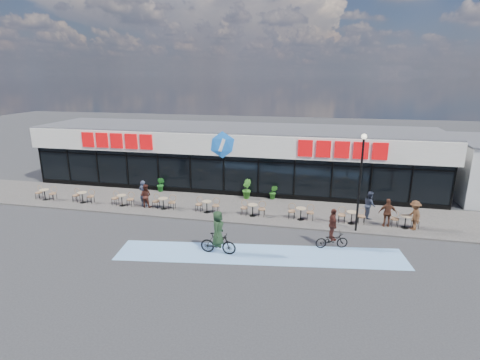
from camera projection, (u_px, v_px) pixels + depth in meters
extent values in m
plane|color=#28282B|center=(192.00, 235.00, 20.52)|extent=(120.00, 120.00, 0.00)
cube|color=#5C5551|center=(215.00, 207.00, 24.74)|extent=(44.00, 5.00, 0.10)
cube|color=#709FD3|center=(260.00, 254.00, 18.30)|extent=(14.17, 4.13, 0.01)
cube|color=black|center=(233.00, 166.00, 29.51)|extent=(30.00, 6.00, 3.00)
cube|color=white|center=(233.00, 138.00, 28.76)|extent=(30.60, 6.30, 1.50)
cube|color=#47474C|center=(233.00, 128.00, 28.68)|extent=(30.60, 6.30, 0.10)
cube|color=#0E309A|center=(223.00, 155.00, 26.23)|extent=(30.60, 0.08, 0.18)
cube|color=black|center=(224.00, 160.00, 26.35)|extent=(30.00, 0.06, 0.08)
cube|color=black|center=(224.00, 193.00, 27.03)|extent=(30.00, 0.10, 0.40)
cube|color=red|center=(117.00, 141.00, 27.40)|extent=(5.63, 0.18, 1.10)
cube|color=red|center=(342.00, 150.00, 24.16)|extent=(5.63, 0.18, 1.10)
ellipsoid|color=blue|center=(222.00, 145.00, 25.78)|extent=(1.90, 0.24, 1.90)
cylinder|color=black|center=(41.00, 166.00, 29.70)|extent=(0.10, 0.10, 3.00)
cylinder|color=black|center=(69.00, 167.00, 29.20)|extent=(0.10, 0.10, 3.00)
cylinder|color=black|center=(98.00, 169.00, 28.69)|extent=(0.10, 0.10, 3.00)
cylinder|color=black|center=(127.00, 170.00, 28.18)|extent=(0.10, 0.10, 3.00)
cylinder|color=black|center=(158.00, 172.00, 27.68)|extent=(0.10, 0.10, 3.00)
cylinder|color=black|center=(190.00, 174.00, 27.17)|extent=(0.10, 0.10, 3.00)
cylinder|color=black|center=(224.00, 176.00, 26.67)|extent=(0.10, 0.10, 3.00)
cylinder|color=black|center=(258.00, 178.00, 26.16)|extent=(0.10, 0.10, 3.00)
cylinder|color=black|center=(294.00, 180.00, 25.65)|extent=(0.10, 0.10, 3.00)
cylinder|color=black|center=(332.00, 182.00, 25.15)|extent=(0.10, 0.10, 3.00)
cylinder|color=black|center=(371.00, 184.00, 24.64)|extent=(0.10, 0.10, 3.00)
cylinder|color=black|center=(411.00, 187.00, 24.13)|extent=(0.10, 0.10, 3.00)
cylinder|color=black|center=(453.00, 189.00, 23.63)|extent=(0.10, 0.10, 3.00)
cylinder|color=black|center=(360.00, 186.00, 20.17)|extent=(0.12, 0.12, 5.18)
sphere|color=#FFF2CC|center=(364.00, 137.00, 19.43)|extent=(0.28, 0.28, 0.28)
cylinder|color=tan|center=(44.00, 190.00, 25.76)|extent=(0.60, 0.60, 0.04)
cylinder|color=black|center=(45.00, 195.00, 25.86)|extent=(0.06, 0.06, 0.70)
cylinder|color=black|center=(46.00, 200.00, 25.95)|extent=(0.40, 0.40, 0.02)
cylinder|color=tan|center=(82.00, 193.00, 25.17)|extent=(0.60, 0.60, 0.04)
cylinder|color=black|center=(82.00, 197.00, 25.26)|extent=(0.06, 0.06, 0.70)
cylinder|color=black|center=(83.00, 203.00, 25.36)|extent=(0.40, 0.40, 0.02)
cylinder|color=tan|center=(121.00, 195.00, 24.58)|extent=(0.60, 0.60, 0.04)
cylinder|color=black|center=(122.00, 200.00, 24.67)|extent=(0.06, 0.06, 0.70)
cylinder|color=black|center=(122.00, 206.00, 24.77)|extent=(0.40, 0.40, 0.02)
cylinder|color=tan|center=(163.00, 198.00, 23.98)|extent=(0.60, 0.60, 0.04)
cylinder|color=black|center=(163.00, 204.00, 24.08)|extent=(0.06, 0.06, 0.70)
cylinder|color=black|center=(164.00, 209.00, 24.18)|extent=(0.40, 0.40, 0.02)
cylinder|color=tan|center=(207.00, 202.00, 23.39)|extent=(0.60, 0.60, 0.04)
cylinder|color=black|center=(207.00, 207.00, 23.49)|extent=(0.06, 0.06, 0.70)
cylinder|color=black|center=(207.00, 212.00, 23.58)|extent=(0.40, 0.40, 0.02)
cylinder|color=tan|center=(253.00, 205.00, 22.80)|extent=(0.60, 0.60, 0.04)
cylinder|color=black|center=(253.00, 210.00, 22.89)|extent=(0.06, 0.06, 0.70)
cylinder|color=black|center=(253.00, 216.00, 22.99)|extent=(0.40, 0.40, 0.02)
cylinder|color=tan|center=(301.00, 208.00, 22.21)|extent=(0.60, 0.60, 0.04)
cylinder|color=black|center=(301.00, 214.00, 22.30)|extent=(0.06, 0.06, 0.70)
cylinder|color=black|center=(301.00, 219.00, 22.40)|extent=(0.40, 0.40, 0.02)
cylinder|color=tan|center=(352.00, 212.00, 21.61)|extent=(0.60, 0.60, 0.04)
cylinder|color=black|center=(352.00, 218.00, 21.71)|extent=(0.06, 0.06, 0.70)
cylinder|color=black|center=(351.00, 223.00, 21.81)|extent=(0.40, 0.40, 0.02)
cylinder|color=tan|center=(406.00, 216.00, 21.02)|extent=(0.60, 0.60, 0.04)
cylinder|color=black|center=(405.00, 222.00, 21.12)|extent=(0.06, 0.06, 0.70)
cylinder|color=black|center=(405.00, 228.00, 21.21)|extent=(0.40, 0.40, 0.02)
imported|color=#1C641F|center=(161.00, 184.00, 27.62)|extent=(0.71, 0.63, 1.10)
imported|color=#2E6A1E|center=(246.00, 189.00, 26.10)|extent=(0.86, 0.93, 1.35)
imported|color=#26631C|center=(273.00, 192.00, 25.94)|extent=(0.62, 0.53, 1.03)
imported|color=#2F3549|center=(144.00, 193.00, 24.52)|extent=(0.68, 0.48, 1.75)
imported|color=#3E1C16|center=(146.00, 196.00, 24.33)|extent=(0.78, 0.62, 1.55)
imported|color=#4A2D1A|center=(414.00, 215.00, 20.77)|extent=(0.86, 1.21, 1.70)
imported|color=#282D3E|center=(370.00, 205.00, 22.49)|extent=(0.76, 0.90, 1.67)
imported|color=#482619|center=(388.00, 213.00, 21.17)|extent=(0.99, 0.45, 1.67)
imported|color=black|center=(218.00, 243.00, 18.27)|extent=(1.80, 0.54, 1.08)
imported|color=#1B311B|center=(218.00, 228.00, 18.06)|extent=(0.58, 0.87, 1.76)
imported|color=black|center=(332.00, 240.00, 18.88)|extent=(1.73, 0.99, 0.86)
imported|color=#3C1B15|center=(333.00, 224.00, 18.65)|extent=(0.65, 1.04, 1.66)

